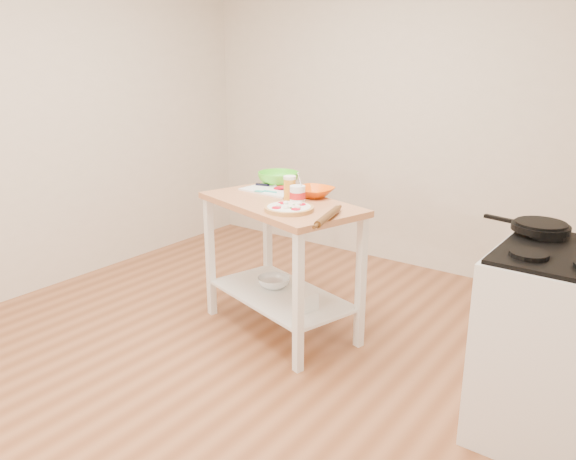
# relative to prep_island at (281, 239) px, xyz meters

# --- Properties ---
(room_shell) EXTENTS (4.04, 4.54, 2.74)m
(room_shell) POSITION_rel_prep_island_xyz_m (0.02, -0.56, 0.71)
(room_shell) COLOR #975B37
(room_shell) RESTS_ON ground
(prep_island) EXTENTS (1.20, 0.87, 0.90)m
(prep_island) POSITION_rel_prep_island_xyz_m (0.00, 0.00, 0.00)
(prep_island) COLOR #BC7A4D
(prep_island) RESTS_ON ground
(gas_stove) EXTENTS (0.61, 0.71, 1.11)m
(gas_stove) POSITION_rel_prep_island_xyz_m (1.71, -0.12, -0.17)
(gas_stove) COLOR white
(gas_stove) RESTS_ON ground
(skillet) EXTENTS (0.43, 0.28, 0.03)m
(skillet) POSITION_rel_prep_island_xyz_m (1.53, 0.08, 0.33)
(skillet) COLOR black
(skillet) RESTS_ON gas_stove
(pizza) EXTENTS (0.30, 0.30, 0.05)m
(pizza) POSITION_rel_prep_island_xyz_m (0.19, -0.16, 0.27)
(pizza) COLOR tan
(pizza) RESTS_ON prep_island
(cutting_board) EXTENTS (0.42, 0.32, 0.04)m
(cutting_board) POSITION_rel_prep_island_xyz_m (-0.21, 0.22, 0.26)
(cutting_board) COLOR white
(cutting_board) RESTS_ON prep_island
(spatula) EXTENTS (0.15, 0.07, 0.01)m
(spatula) POSITION_rel_prep_island_xyz_m (-0.20, 0.10, 0.27)
(spatula) COLOR #34BEAF
(spatula) RESTS_ON cutting_board
(knife) EXTENTS (0.26, 0.09, 0.01)m
(knife) POSITION_rel_prep_island_xyz_m (-0.30, 0.26, 0.27)
(knife) COLOR silver
(knife) RESTS_ON cutting_board
(orange_bowl) EXTENTS (0.26, 0.26, 0.06)m
(orange_bowl) POSITION_rel_prep_island_xyz_m (0.10, 0.23, 0.29)
(orange_bowl) COLOR #EB5507
(orange_bowl) RESTS_ON prep_island
(green_bowl) EXTENTS (0.32, 0.32, 0.09)m
(green_bowl) POSITION_rel_prep_island_xyz_m (-0.30, 0.38, 0.30)
(green_bowl) COLOR #53D42A
(green_bowl) RESTS_ON prep_island
(beer_pint) EXTENTS (0.08, 0.08, 0.16)m
(beer_pint) POSITION_rel_prep_island_xyz_m (0.04, 0.04, 0.34)
(beer_pint) COLOR orange
(beer_pint) RESTS_ON prep_island
(yogurt_tub) EXTENTS (0.10, 0.10, 0.21)m
(yogurt_tub) POSITION_rel_prep_island_xyz_m (0.14, -0.01, 0.32)
(yogurt_tub) COLOR white
(yogurt_tub) RESTS_ON prep_island
(rolling_pin) EXTENTS (0.13, 0.36, 0.04)m
(rolling_pin) POSITION_rel_prep_island_xyz_m (0.49, -0.21, 0.28)
(rolling_pin) COLOR #593414
(rolling_pin) RESTS_ON prep_island
(shelf_glass_bowl) EXTENTS (0.23, 0.23, 0.07)m
(shelf_glass_bowl) POSITION_rel_prep_island_xyz_m (-0.11, 0.06, -0.35)
(shelf_glass_bowl) COLOR silver
(shelf_glass_bowl) RESTS_ON prep_island
(shelf_bin) EXTENTS (0.14, 0.14, 0.12)m
(shelf_bin) POSITION_rel_prep_island_xyz_m (0.27, -0.10, -0.33)
(shelf_bin) COLOR white
(shelf_bin) RESTS_ON prep_island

